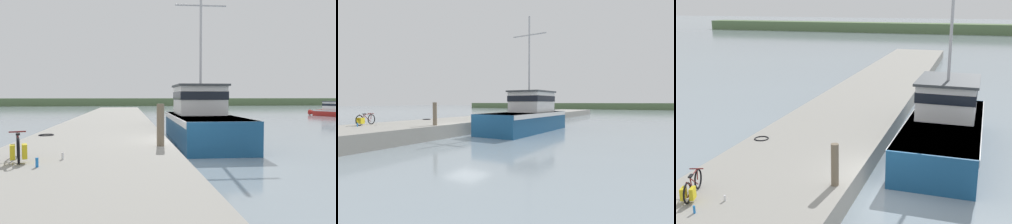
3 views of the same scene
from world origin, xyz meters
TOP-DOWN VIEW (x-y plane):
  - ground_plane at (0.00, 0.00)m, footprint 320.00×320.00m
  - dock_pier at (-3.84, 0.00)m, footprint 5.82×80.00m
  - far_shoreline at (30.00, 80.62)m, footprint 180.00×5.00m
  - fishing_boat_main at (1.66, 5.84)m, footprint 3.59×11.31m
  - bicycle_touring at (-5.40, -3.68)m, footprint 0.75×1.65m
  - mooring_post at (-1.41, -1.47)m, footprint 0.26×0.26m
  - hose_coil at (-6.08, 2.18)m, footprint 0.65×0.65m
  - water_bottle_by_bike at (-4.71, -4.50)m, footprint 0.07×0.07m
  - water_bottle_on_curb at (-4.29, -3.57)m, footprint 0.06×0.06m

SIDE VIEW (x-z plane):
  - ground_plane at x=0.00m, z-range 0.00..0.00m
  - dock_pier at x=-3.84m, z-range 0.00..0.88m
  - hose_coil at x=-6.08m, z-range 0.88..0.92m
  - water_bottle_on_curb at x=-4.29m, z-range 0.88..1.06m
  - water_bottle_by_bike at x=-4.71m, z-range 0.88..1.11m
  - far_shoreline at x=30.00m, z-range 0.00..2.11m
  - bicycle_touring at x=-5.40m, z-range 0.84..1.58m
  - fishing_boat_main at x=1.66m, z-range -3.37..5.92m
  - mooring_post at x=-1.41m, z-range 0.88..2.33m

